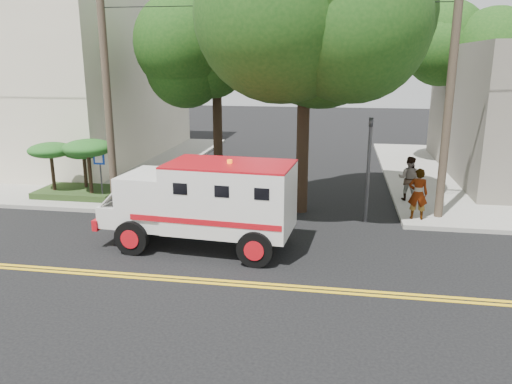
# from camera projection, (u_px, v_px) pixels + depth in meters

# --- Properties ---
(ground) EXTENTS (100.00, 100.00, 0.00)m
(ground) POSITION_uv_depth(u_px,v_px,m) (220.00, 282.00, 12.54)
(ground) COLOR black
(ground) RESTS_ON ground
(sidewalk_nw) EXTENTS (17.00, 17.00, 0.15)m
(sidewalk_nw) POSITION_uv_depth(u_px,v_px,m) (40.00, 160.00, 27.58)
(sidewalk_nw) COLOR gray
(sidewalk_nw) RESTS_ON ground
(building_left) EXTENTS (16.00, 14.00, 10.00)m
(building_left) POSITION_uv_depth(u_px,v_px,m) (14.00, 65.00, 28.04)
(building_left) COLOR beige
(building_left) RESTS_ON sidewalk_nw
(utility_pole_left) EXTENTS (0.28, 0.28, 9.00)m
(utility_pole_left) POSITION_uv_depth(u_px,v_px,m) (107.00, 87.00, 18.02)
(utility_pole_left) COLOR #382D23
(utility_pole_left) RESTS_ON ground
(utility_pole_right) EXTENTS (0.28, 0.28, 9.00)m
(utility_pole_right) POSITION_uv_depth(u_px,v_px,m) (450.00, 89.00, 16.29)
(utility_pole_right) COLOR #382D23
(utility_pole_right) RESTS_ON ground
(tree_main) EXTENTS (6.08, 5.70, 9.85)m
(tree_main) POSITION_uv_depth(u_px,v_px,m) (319.00, 4.00, 16.31)
(tree_main) COLOR black
(tree_main) RESTS_ON ground
(tree_left) EXTENTS (4.48, 4.20, 7.70)m
(tree_left) POSITION_uv_depth(u_px,v_px,m) (222.00, 53.00, 22.75)
(tree_left) COLOR black
(tree_left) RESTS_ON ground
(tree_right) EXTENTS (4.80, 4.50, 8.20)m
(tree_right) POSITION_uv_depth(u_px,v_px,m) (468.00, 46.00, 24.59)
(tree_right) COLOR black
(tree_right) RESTS_ON ground
(traffic_signal) EXTENTS (0.15, 0.18, 3.60)m
(traffic_signal) POSITION_uv_depth(u_px,v_px,m) (369.00, 159.00, 16.70)
(traffic_signal) COLOR #3F3F42
(traffic_signal) RESTS_ON ground
(accessibility_sign) EXTENTS (0.45, 0.10, 2.02)m
(accessibility_sign) POSITION_uv_depth(u_px,v_px,m) (100.00, 170.00, 19.08)
(accessibility_sign) COLOR #3F3F42
(accessibility_sign) RESTS_ON ground
(palm_planter) EXTENTS (3.52, 2.63, 2.36)m
(palm_planter) POSITION_uv_depth(u_px,v_px,m) (76.00, 159.00, 19.64)
(palm_planter) COLOR #1E3314
(palm_planter) RESTS_ON sidewalk_nw
(armored_truck) EXTENTS (5.86, 2.68, 2.60)m
(armored_truck) POSITION_uv_depth(u_px,v_px,m) (206.00, 200.00, 14.53)
(armored_truck) COLOR silver
(armored_truck) RESTS_ON ground
(pedestrian_a) EXTENTS (0.68, 0.47, 1.77)m
(pedestrian_a) POSITION_uv_depth(u_px,v_px,m) (418.00, 194.00, 16.89)
(pedestrian_a) COLOR gray
(pedestrian_a) RESTS_ON sidewalk_ne
(pedestrian_b) EXTENTS (1.00, 0.89, 1.72)m
(pedestrian_b) POSITION_uv_depth(u_px,v_px,m) (409.00, 178.00, 19.24)
(pedestrian_b) COLOR gray
(pedestrian_b) RESTS_ON sidewalk_ne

